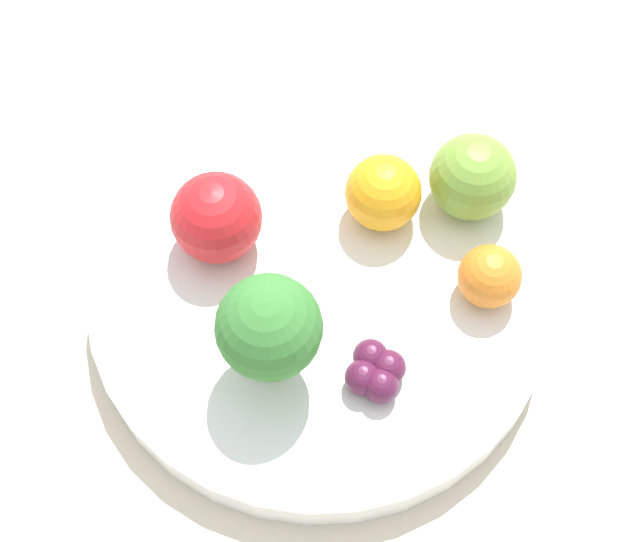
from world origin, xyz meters
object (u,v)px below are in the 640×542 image
object	(u,v)px
apple_red	(472,177)
grape_cluster	(374,372)
bowl	(320,290)
apple_green	(216,218)
orange_back	(383,193)
broccoli	(269,329)
orange_front	(489,276)

from	to	relation	value
apple_red	grape_cluster	world-z (taller)	apple_red
bowl	apple_red	xyz separation A→B (m)	(-0.02, 0.10, 0.04)
apple_green	orange_back	distance (m)	0.09
bowl	apple_green	distance (m)	0.07
broccoli	apple_green	xyz separation A→B (m)	(-0.08, -0.00, -0.02)
orange_front	grape_cluster	distance (m)	0.08
orange_back	grape_cluster	xyz separation A→B (m)	(0.09, -0.04, -0.01)
apple_red	orange_front	bearing A→B (deg)	-14.30
bowl	apple_red	world-z (taller)	apple_red
broccoli	grape_cluster	distance (m)	0.06
orange_front	grape_cluster	bearing A→B (deg)	-69.98
apple_green	orange_back	size ratio (longest dim) A/B	1.17
grape_cluster	broccoli	bearing A→B (deg)	-118.45
broccoli	grape_cluster	world-z (taller)	broccoli
apple_red	apple_green	size ratio (longest dim) A/B	0.97
orange_front	apple_green	bearing A→B (deg)	-121.76
apple_green	apple_red	bearing A→B (deg)	81.41
broccoli	orange_front	bearing A→B (deg)	91.10
broccoli	apple_green	world-z (taller)	broccoli
bowl	orange_back	distance (m)	0.07
orange_back	bowl	bearing A→B (deg)	-58.61
orange_front	broccoli	bearing A→B (deg)	-88.90
orange_front	orange_back	distance (m)	0.08
apple_red	apple_green	xyz separation A→B (m)	(-0.02, -0.14, 0.00)
apple_red	apple_green	world-z (taller)	apple_green
bowl	orange_back	size ratio (longest dim) A/B	5.98
apple_green	orange_back	world-z (taller)	apple_green
bowl	grape_cluster	xyz separation A→B (m)	(0.06, 0.01, 0.02)
broccoli	apple_green	size ratio (longest dim) A/B	1.44
bowl	apple_green	size ratio (longest dim) A/B	5.13
apple_green	orange_front	xyz separation A→B (m)	(0.08, 0.13, -0.01)
orange_front	grape_cluster	xyz separation A→B (m)	(0.03, -0.08, -0.01)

